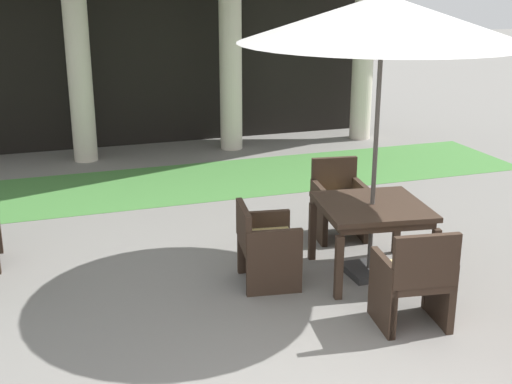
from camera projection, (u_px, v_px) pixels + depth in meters
The scene contains 6 objects.
lawn_strip at pixel (185, 182), 9.91m from camera, with size 10.49×1.97×0.01m, color #47843D.
patio_table_near_foreground at pixel (372, 213), 6.69m from camera, with size 1.15×1.15×0.75m.
patio_umbrella_near_foreground at pixel (383, 20), 6.12m from camera, with size 2.67×2.67×2.81m.
patio_chair_near_foreground_west at pixel (265, 245), 6.58m from camera, with size 0.62×0.67×0.80m.
patio_chair_near_foreground_south at pixel (414, 281), 5.75m from camera, with size 0.65×0.61×0.92m.
patio_chair_near_foreground_north at pixel (339, 203), 7.77m from camera, with size 0.63×0.64×0.89m.
Camera 1 is at (-2.03, -2.76, 2.90)m, focal length 47.40 mm.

